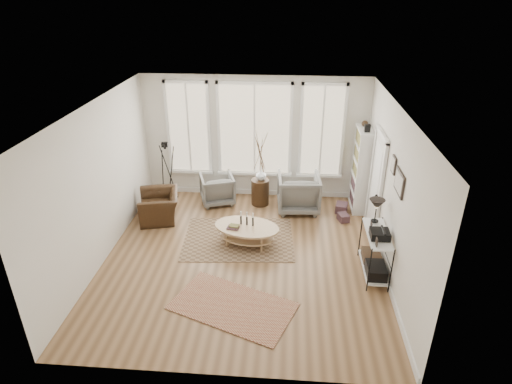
# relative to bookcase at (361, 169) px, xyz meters

# --- Properties ---
(room) EXTENTS (5.50, 5.54, 2.90)m
(room) POSITION_rel_bookcase_xyz_m (-2.42, -2.20, 0.47)
(room) COLOR olive
(room) RESTS_ON ground
(bay_window) EXTENTS (4.14, 0.12, 2.24)m
(bay_window) POSITION_rel_bookcase_xyz_m (-2.44, 0.49, 0.65)
(bay_window) COLOR #D6BD88
(bay_window) RESTS_ON ground
(door) EXTENTS (0.09, 1.06, 2.22)m
(door) POSITION_rel_bookcase_xyz_m (0.13, -1.08, 0.17)
(door) COLOR silver
(door) RESTS_ON ground
(bookcase) EXTENTS (0.31, 0.85, 2.06)m
(bookcase) POSITION_rel_bookcase_xyz_m (0.00, 0.00, 0.00)
(bookcase) COLOR white
(bookcase) RESTS_ON ground
(low_shelf) EXTENTS (0.38, 1.08, 1.30)m
(low_shelf) POSITION_rel_bookcase_xyz_m (-0.06, -2.52, -0.44)
(low_shelf) COLOR white
(low_shelf) RESTS_ON ground
(wall_art) EXTENTS (0.04, 0.88, 0.44)m
(wall_art) POSITION_rel_bookcase_xyz_m (0.14, -2.49, 0.92)
(wall_art) COLOR black
(wall_art) RESTS_ON ground
(rug_main) EXTENTS (2.31, 1.80, 0.01)m
(rug_main) POSITION_rel_bookcase_xyz_m (-2.60, -1.59, -0.95)
(rug_main) COLOR brown
(rug_main) RESTS_ON ground
(rug_runner) EXTENTS (2.19, 1.71, 0.01)m
(rug_runner) POSITION_rel_bookcase_xyz_m (-2.46, -3.63, -0.94)
(rug_runner) COLOR maroon
(rug_runner) RESTS_ON ground
(coffee_table) EXTENTS (1.43, 1.06, 0.60)m
(coffee_table) POSITION_rel_bookcase_xyz_m (-2.42, -1.76, -0.64)
(coffee_table) COLOR tan
(coffee_table) RESTS_ON ground
(armchair_left) EXTENTS (0.95, 0.96, 0.70)m
(armchair_left) POSITION_rel_bookcase_xyz_m (-3.28, -0.01, -0.61)
(armchair_left) COLOR slate
(armchair_left) RESTS_ON ground
(armchair_right) EXTENTS (0.98, 1.01, 0.86)m
(armchair_right) POSITION_rel_bookcase_xyz_m (-1.38, -0.22, -0.52)
(armchair_right) COLOR slate
(armchair_right) RESTS_ON ground
(side_table) EXTENTS (0.41, 0.41, 1.74)m
(side_table) POSITION_rel_bookcase_xyz_m (-2.27, -0.01, -0.12)
(side_table) COLOR #332011
(side_table) RESTS_ON ground
(vase) EXTENTS (0.30, 0.30, 0.25)m
(vase) POSITION_rel_bookcase_xyz_m (-2.25, -0.00, -0.21)
(vase) COLOR silver
(vase) RESTS_ON side_table
(accent_chair) EXTENTS (1.12, 1.04, 0.62)m
(accent_chair) POSITION_rel_bookcase_xyz_m (-4.42, -0.89, -0.65)
(accent_chair) COLOR #332011
(accent_chair) RESTS_ON ground
(tripod_camera) EXTENTS (0.51, 0.51, 1.45)m
(tripod_camera) POSITION_rel_bookcase_xyz_m (-4.46, 0.06, -0.29)
(tripod_camera) COLOR black
(tripod_camera) RESTS_ON ground
(book_stack_near) EXTENTS (0.31, 0.36, 0.20)m
(book_stack_near) POSITION_rel_bookcase_xyz_m (-0.39, -0.26, -0.86)
(book_stack_near) COLOR maroon
(book_stack_near) RESTS_ON ground
(book_stack_far) EXTENTS (0.27, 0.31, 0.17)m
(book_stack_far) POSITION_rel_bookcase_xyz_m (-0.39, -0.68, -0.87)
(book_stack_far) COLOR maroon
(book_stack_far) RESTS_ON ground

